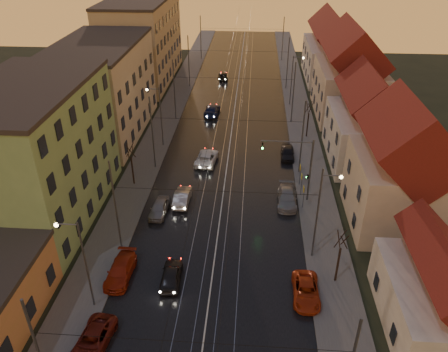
% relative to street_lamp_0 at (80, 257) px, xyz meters
% --- Properties ---
extents(ground, '(160.00, 160.00, 0.00)m').
position_rel_street_lamp_0_xyz_m(ground, '(9.10, -2.00, -4.89)').
color(ground, black).
rests_on(ground, ground).
extents(road, '(16.00, 120.00, 0.04)m').
position_rel_street_lamp_0_xyz_m(road, '(9.10, 38.00, -4.87)').
color(road, black).
rests_on(road, ground).
extents(sidewalk_left, '(4.00, 120.00, 0.15)m').
position_rel_street_lamp_0_xyz_m(sidewalk_left, '(-0.90, 38.00, -4.81)').
color(sidewalk_left, '#4C4C4C').
rests_on(sidewalk_left, ground).
extents(sidewalk_right, '(4.00, 120.00, 0.15)m').
position_rel_street_lamp_0_xyz_m(sidewalk_right, '(19.10, 38.00, -4.81)').
color(sidewalk_right, '#4C4C4C').
rests_on(sidewalk_right, ground).
extents(tram_rail_0, '(0.06, 120.00, 0.03)m').
position_rel_street_lamp_0_xyz_m(tram_rail_0, '(6.90, 38.00, -4.83)').
color(tram_rail_0, gray).
rests_on(tram_rail_0, road).
extents(tram_rail_1, '(0.06, 120.00, 0.03)m').
position_rel_street_lamp_0_xyz_m(tram_rail_1, '(8.33, 38.00, -4.83)').
color(tram_rail_1, gray).
rests_on(tram_rail_1, road).
extents(tram_rail_2, '(0.06, 120.00, 0.03)m').
position_rel_street_lamp_0_xyz_m(tram_rail_2, '(9.87, 38.00, -4.83)').
color(tram_rail_2, gray).
rests_on(tram_rail_2, road).
extents(tram_rail_3, '(0.06, 120.00, 0.03)m').
position_rel_street_lamp_0_xyz_m(tram_rail_3, '(11.30, 38.00, -4.83)').
color(tram_rail_3, gray).
rests_on(tram_rail_3, road).
extents(apartment_left_1, '(10.00, 18.00, 13.00)m').
position_rel_street_lamp_0_xyz_m(apartment_left_1, '(-8.40, 12.00, 1.61)').
color(apartment_left_1, '#6C925D').
rests_on(apartment_left_1, ground).
extents(apartment_left_2, '(10.00, 20.00, 12.00)m').
position_rel_street_lamp_0_xyz_m(apartment_left_2, '(-8.40, 32.00, 1.11)').
color(apartment_left_2, tan).
rests_on(apartment_left_2, ground).
extents(apartment_left_3, '(10.00, 24.00, 14.00)m').
position_rel_street_lamp_0_xyz_m(apartment_left_3, '(-8.40, 56.00, 2.11)').
color(apartment_left_3, tan).
rests_on(apartment_left_3, ground).
extents(house_right_0, '(8.16, 10.20, 5.80)m').
position_rel_street_lamp_0_xyz_m(house_right_0, '(26.10, 0.00, -1.96)').
color(house_right_0, '#B8B3AA').
rests_on(house_right_0, ground).
extents(house_right_1, '(8.67, 10.20, 10.80)m').
position_rel_street_lamp_0_xyz_m(house_right_1, '(26.10, 13.00, 0.56)').
color(house_right_1, '#B6A58C').
rests_on(house_right_1, ground).
extents(house_right_2, '(9.18, 12.24, 9.20)m').
position_rel_street_lamp_0_xyz_m(house_right_2, '(26.10, 26.00, -0.24)').
color(house_right_2, '#B8B3AA').
rests_on(house_right_2, ground).
extents(house_right_3, '(9.18, 14.28, 11.50)m').
position_rel_street_lamp_0_xyz_m(house_right_3, '(26.10, 41.00, 0.92)').
color(house_right_3, '#B6A58C').
rests_on(house_right_3, ground).
extents(house_right_4, '(9.18, 16.32, 10.00)m').
position_rel_street_lamp_0_xyz_m(house_right_4, '(26.10, 59.00, 0.16)').
color(house_right_4, '#B8B3AA').
rests_on(house_right_4, ground).
extents(catenary_pole_l_1, '(0.16, 0.16, 9.00)m').
position_rel_street_lamp_0_xyz_m(catenary_pole_l_1, '(0.50, 7.00, -0.39)').
color(catenary_pole_l_1, '#595B60').
rests_on(catenary_pole_l_1, ground).
extents(catenary_pole_r_1, '(0.16, 0.16, 9.00)m').
position_rel_street_lamp_0_xyz_m(catenary_pole_r_1, '(17.70, 7.00, -0.39)').
color(catenary_pole_r_1, '#595B60').
rests_on(catenary_pole_r_1, ground).
extents(catenary_pole_l_2, '(0.16, 0.16, 9.00)m').
position_rel_street_lamp_0_xyz_m(catenary_pole_l_2, '(0.50, 22.00, -0.39)').
color(catenary_pole_l_2, '#595B60').
rests_on(catenary_pole_l_2, ground).
extents(catenary_pole_r_2, '(0.16, 0.16, 9.00)m').
position_rel_street_lamp_0_xyz_m(catenary_pole_r_2, '(17.70, 22.00, -0.39)').
color(catenary_pole_r_2, '#595B60').
rests_on(catenary_pole_r_2, ground).
extents(catenary_pole_l_3, '(0.16, 0.16, 9.00)m').
position_rel_street_lamp_0_xyz_m(catenary_pole_l_3, '(0.50, 37.00, -0.39)').
color(catenary_pole_l_3, '#595B60').
rests_on(catenary_pole_l_3, ground).
extents(catenary_pole_r_3, '(0.16, 0.16, 9.00)m').
position_rel_street_lamp_0_xyz_m(catenary_pole_r_3, '(17.70, 37.00, -0.39)').
color(catenary_pole_r_3, '#595B60').
rests_on(catenary_pole_r_3, ground).
extents(catenary_pole_l_4, '(0.16, 0.16, 9.00)m').
position_rel_street_lamp_0_xyz_m(catenary_pole_l_4, '(0.50, 52.00, -0.39)').
color(catenary_pole_l_4, '#595B60').
rests_on(catenary_pole_l_4, ground).
extents(catenary_pole_r_4, '(0.16, 0.16, 9.00)m').
position_rel_street_lamp_0_xyz_m(catenary_pole_r_4, '(17.70, 52.00, -0.39)').
color(catenary_pole_r_4, '#595B60').
rests_on(catenary_pole_r_4, ground).
extents(catenary_pole_l_5, '(0.16, 0.16, 9.00)m').
position_rel_street_lamp_0_xyz_m(catenary_pole_l_5, '(0.50, 70.00, -0.39)').
color(catenary_pole_l_5, '#595B60').
rests_on(catenary_pole_l_5, ground).
extents(catenary_pole_r_5, '(0.16, 0.16, 9.00)m').
position_rel_street_lamp_0_xyz_m(catenary_pole_r_5, '(17.70, 70.00, -0.39)').
color(catenary_pole_r_5, '#595B60').
rests_on(catenary_pole_r_5, ground).
extents(street_lamp_0, '(1.75, 0.32, 8.00)m').
position_rel_street_lamp_0_xyz_m(street_lamp_0, '(0.00, 0.00, 0.00)').
color(street_lamp_0, '#595B60').
rests_on(street_lamp_0, ground).
extents(street_lamp_1, '(1.75, 0.32, 8.00)m').
position_rel_street_lamp_0_xyz_m(street_lamp_1, '(18.21, 8.00, 0.00)').
color(street_lamp_1, '#595B60').
rests_on(street_lamp_1, ground).
extents(street_lamp_2, '(1.75, 0.32, 8.00)m').
position_rel_street_lamp_0_xyz_m(street_lamp_2, '(0.00, 28.00, 0.00)').
color(street_lamp_2, '#595B60').
rests_on(street_lamp_2, ground).
extents(street_lamp_3, '(1.75, 0.32, 8.00)m').
position_rel_street_lamp_0_xyz_m(street_lamp_3, '(18.21, 44.00, 0.00)').
color(street_lamp_3, '#595B60').
rests_on(street_lamp_3, ground).
extents(traffic_light_mast, '(5.30, 0.32, 7.20)m').
position_rel_street_lamp_0_xyz_m(traffic_light_mast, '(17.10, 16.00, -0.29)').
color(traffic_light_mast, '#595B60').
rests_on(traffic_light_mast, ground).
extents(bare_tree_0, '(1.09, 1.09, 5.11)m').
position_rel_street_lamp_0_xyz_m(bare_tree_0, '(-1.09, 18.00, -2.40)').
color(bare_tree_0, black).
rests_on(bare_tree_0, ground).
extents(bare_tree_1, '(1.09, 1.09, 5.11)m').
position_rel_street_lamp_0_xyz_m(bare_tree_1, '(19.31, 4.00, -2.40)').
color(bare_tree_1, black).
rests_on(bare_tree_1, ground).
extents(bare_tree_2, '(1.09, 1.09, 5.11)m').
position_rel_street_lamp_0_xyz_m(bare_tree_2, '(19.51, 32.00, -2.40)').
color(bare_tree_2, black).
rests_on(bare_tree_2, ground).
extents(driving_car_0, '(1.75, 4.07, 1.37)m').
position_rel_street_lamp_0_xyz_m(driving_car_0, '(5.82, 3.09, -4.20)').
color(driving_car_0, black).
rests_on(driving_car_0, ground).
extents(driving_car_1, '(1.54, 4.33, 1.42)m').
position_rel_street_lamp_0_xyz_m(driving_car_1, '(4.94, 14.75, -4.17)').
color(driving_car_1, '#A6A6AC').
rests_on(driving_car_1, ground).
extents(driving_car_2, '(2.82, 5.21, 1.39)m').
position_rel_street_lamp_0_xyz_m(driving_car_2, '(6.56, 23.72, -4.19)').
color(driving_car_2, white).
rests_on(driving_car_2, ground).
extents(driving_car_3, '(2.34, 5.18, 1.47)m').
position_rel_street_lamp_0_xyz_m(driving_car_3, '(5.75, 39.18, -4.15)').
color(driving_car_3, '#161F42').
rests_on(driving_car_3, ground).
extents(driving_car_4, '(2.13, 4.22, 1.38)m').
position_rel_street_lamp_0_xyz_m(driving_car_4, '(6.20, 56.46, -4.20)').
color(driving_car_4, black).
rests_on(driving_car_4, ground).
extents(parked_left_1, '(2.55, 4.72, 1.26)m').
position_rel_street_lamp_0_xyz_m(parked_left_1, '(1.50, -3.64, -4.26)').
color(parked_left_1, '#5B160F').
rests_on(parked_left_1, ground).
extents(parked_left_2, '(2.01, 4.70, 1.35)m').
position_rel_street_lamp_0_xyz_m(parked_left_2, '(1.50, 3.29, -4.21)').
color(parked_left_2, maroon).
rests_on(parked_left_2, ground).
extents(parked_left_3, '(1.86, 4.07, 1.35)m').
position_rel_street_lamp_0_xyz_m(parked_left_3, '(2.90, 12.60, -4.21)').
color(parked_left_3, gray).
rests_on(parked_left_3, ground).
extents(parked_right_0, '(2.13, 4.49, 1.24)m').
position_rel_street_lamp_0_xyz_m(parked_right_0, '(16.70, 2.11, -4.27)').
color(parked_right_0, '#AC3011').
rests_on(parked_right_0, ground).
extents(parked_right_1, '(2.11, 4.91, 1.41)m').
position_rel_street_lamp_0_xyz_m(parked_right_1, '(15.92, 15.40, -4.18)').
color(parked_right_1, gray).
rests_on(parked_right_1, ground).
extents(parked_right_2, '(1.75, 4.11, 1.38)m').
position_rel_street_lamp_0_xyz_m(parked_right_2, '(16.54, 25.78, -4.19)').
color(parked_right_2, black).
rests_on(parked_right_2, ground).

